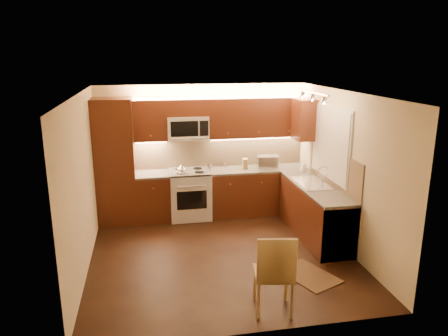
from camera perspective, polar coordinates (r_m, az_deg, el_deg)
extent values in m
cube|color=black|center=(6.84, -0.39, -11.43)|extent=(4.00, 4.00, 0.01)
cube|color=beige|center=(6.15, -0.43, 9.93)|extent=(4.00, 4.00, 0.01)
cube|color=beige|center=(8.29, -2.88, 2.50)|extent=(4.00, 0.01, 2.50)
cube|color=beige|center=(4.54, 4.14, -8.31)|extent=(4.00, 0.01, 2.50)
cube|color=beige|center=(6.35, -18.47, -2.19)|extent=(0.01, 4.00, 2.50)
cube|color=beige|center=(7.00, 15.91, -0.42)|extent=(0.01, 4.00, 2.50)
cube|color=#411B0E|center=(7.97, -14.39, 0.79)|extent=(0.70, 0.60, 2.30)
cube|color=#411B0E|center=(8.16, -9.43, -3.90)|extent=(0.62, 0.60, 0.86)
cube|color=#3A3834|center=(8.02, -9.57, -0.85)|extent=(0.62, 0.60, 0.04)
cube|color=#411B0E|center=(8.43, 4.51, -3.11)|extent=(1.92, 0.60, 0.86)
cube|color=#3A3834|center=(8.30, 4.57, -0.15)|extent=(1.92, 0.60, 0.04)
cube|color=#411B0E|center=(7.48, 12.04, -5.80)|extent=(0.60, 2.00, 0.86)
cube|color=#3A3834|center=(7.33, 12.23, -2.51)|extent=(0.60, 2.00, 0.04)
cube|color=silver|center=(6.88, 14.27, -7.80)|extent=(0.58, 0.60, 0.84)
cube|color=tan|center=(8.35, -0.48, 2.25)|extent=(3.30, 0.02, 0.60)
cube|color=tan|center=(7.36, 14.45, 0.01)|extent=(0.02, 2.00, 0.60)
cube|color=#411B0E|center=(7.94, -9.90, 6.32)|extent=(0.62, 0.35, 0.75)
cube|color=#411B0E|center=(8.22, 4.49, 6.78)|extent=(1.92, 0.35, 0.75)
cube|color=#411B0E|center=(7.95, -4.95, 8.10)|extent=(0.76, 0.35, 0.31)
cube|color=#411B0E|center=(8.06, 10.71, 6.41)|extent=(0.35, 0.50, 0.75)
cube|color=silver|center=(7.40, 14.13, 3.30)|extent=(0.03, 1.44, 1.24)
cube|color=silver|center=(7.39, 13.99, 3.30)|extent=(0.02, 1.36, 1.16)
cube|color=silver|center=(6.97, 11.80, 9.89)|extent=(0.04, 1.20, 0.03)
cube|color=silver|center=(8.32, 5.87, 0.86)|extent=(0.44, 0.36, 0.24)
cube|color=olive|center=(8.22, 2.84, 0.58)|extent=(0.10, 0.15, 0.20)
cylinder|color=silver|center=(8.34, 0.03, 0.48)|extent=(0.06, 0.06, 0.10)
cylinder|color=brown|center=(8.32, -1.71, 0.43)|extent=(0.06, 0.06, 0.10)
cylinder|color=silver|center=(8.24, -1.73, 0.26)|extent=(0.05, 0.05, 0.09)
cylinder|color=brown|center=(8.38, 0.26, 0.49)|extent=(0.04, 0.04, 0.09)
imported|color=white|center=(8.18, 10.59, 0.27)|extent=(0.11, 0.11, 0.20)
cube|color=black|center=(6.35, 11.25, -13.89)|extent=(0.84, 0.98, 0.01)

